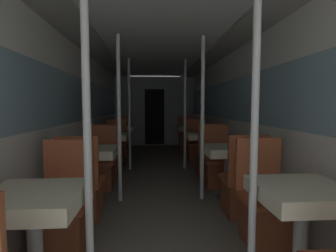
# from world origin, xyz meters

# --- Properties ---
(wall_left) EXTENTS (0.05, 10.28, 2.27)m
(wall_left) POSITION_xyz_m (-1.34, 3.74, 1.18)
(wall_left) COLOR silver
(wall_left) RESTS_ON ground_plane
(wall_right) EXTENTS (0.05, 10.28, 2.27)m
(wall_right) POSITION_xyz_m (1.34, 3.74, 1.18)
(wall_right) COLOR silver
(wall_right) RESTS_ON ground_plane
(ceiling_panel) EXTENTS (2.69, 10.28, 0.07)m
(ceiling_panel) POSITION_xyz_m (0.00, 3.74, 2.32)
(ceiling_panel) COLOR silver
(ceiling_panel) RESTS_ON wall_left
(bulkhead_far) EXTENTS (2.63, 0.09, 2.27)m
(bulkhead_far) POSITION_xyz_m (0.00, 7.76, 1.13)
(bulkhead_far) COLOR gray
(bulkhead_far) RESTS_ON ground_plane
(dining_table_left_0) EXTENTS (0.64, 0.64, 0.75)m
(dining_table_left_0) POSITION_xyz_m (-0.94, 0.81, 0.64)
(dining_table_left_0) COLOR #4C4C51
(dining_table_left_0) RESTS_ON ground_plane
(chair_left_far_0) EXTENTS (0.46, 0.46, 1.00)m
(chair_left_far_0) POSITION_xyz_m (-0.94, 1.41, 0.30)
(chair_left_far_0) COLOR brown
(chair_left_far_0) RESTS_ON ground_plane
(support_pole_left_0) EXTENTS (0.06, 0.06, 2.27)m
(support_pole_left_0) POSITION_xyz_m (-0.58, 0.81, 1.14)
(support_pole_left_0) COLOR silver
(support_pole_left_0) RESTS_ON ground_plane
(dining_table_left_1) EXTENTS (0.64, 0.64, 0.75)m
(dining_table_left_1) POSITION_xyz_m (-0.94, 2.63, 0.64)
(dining_table_left_1) COLOR #4C4C51
(dining_table_left_1) RESTS_ON ground_plane
(chair_left_near_1) EXTENTS (0.46, 0.46, 1.00)m
(chair_left_near_1) POSITION_xyz_m (-0.94, 2.04, 0.30)
(chair_left_near_1) COLOR brown
(chair_left_near_1) RESTS_ON ground_plane
(chair_left_far_1) EXTENTS (0.46, 0.46, 1.00)m
(chair_left_far_1) POSITION_xyz_m (-0.94, 3.23, 0.30)
(chair_left_far_1) COLOR brown
(chair_left_far_1) RESTS_ON ground_plane
(support_pole_left_1) EXTENTS (0.06, 0.06, 2.27)m
(support_pole_left_1) POSITION_xyz_m (-0.58, 2.63, 1.14)
(support_pole_left_1) COLOR silver
(support_pole_left_1) RESTS_ON ground_plane
(dining_table_left_2) EXTENTS (0.64, 0.64, 0.75)m
(dining_table_left_2) POSITION_xyz_m (-0.94, 4.46, 0.64)
(dining_table_left_2) COLOR #4C4C51
(dining_table_left_2) RESTS_ON ground_plane
(chair_left_near_2) EXTENTS (0.46, 0.46, 1.00)m
(chair_left_near_2) POSITION_xyz_m (-0.94, 3.86, 0.30)
(chair_left_near_2) COLOR brown
(chair_left_near_2) RESTS_ON ground_plane
(chair_left_far_2) EXTENTS (0.46, 0.46, 1.00)m
(chair_left_far_2) POSITION_xyz_m (-0.94, 5.05, 0.30)
(chair_left_far_2) COLOR brown
(chair_left_far_2) RESTS_ON ground_plane
(support_pole_left_2) EXTENTS (0.06, 0.06, 2.27)m
(support_pole_left_2) POSITION_xyz_m (-0.58, 4.46, 1.14)
(support_pole_left_2) COLOR silver
(support_pole_left_2) RESTS_ON ground_plane
(dining_table_left_3) EXTENTS (0.64, 0.64, 0.75)m
(dining_table_left_3) POSITION_xyz_m (-0.94, 6.28, 0.64)
(dining_table_left_3) COLOR #4C4C51
(dining_table_left_3) RESTS_ON ground_plane
(chair_left_near_3) EXTENTS (0.46, 0.46, 1.00)m
(chair_left_near_3) POSITION_xyz_m (-0.94, 5.68, 0.30)
(chair_left_near_3) COLOR brown
(chair_left_near_3) RESTS_ON ground_plane
(chair_left_far_3) EXTENTS (0.46, 0.46, 1.00)m
(chair_left_far_3) POSITION_xyz_m (-0.94, 6.87, 0.30)
(chair_left_far_3) COLOR brown
(chair_left_far_3) RESTS_ON ground_plane
(dining_table_right_0) EXTENTS (0.64, 0.64, 0.75)m
(dining_table_right_0) POSITION_xyz_m (0.94, 0.81, 0.64)
(dining_table_right_0) COLOR #4C4C51
(dining_table_right_0) RESTS_ON ground_plane
(chair_right_far_0) EXTENTS (0.46, 0.46, 1.00)m
(chair_right_far_0) POSITION_xyz_m (0.94, 1.41, 0.30)
(chair_right_far_0) COLOR brown
(chair_right_far_0) RESTS_ON ground_plane
(support_pole_right_0) EXTENTS (0.06, 0.06, 2.27)m
(support_pole_right_0) POSITION_xyz_m (0.58, 0.81, 1.14)
(support_pole_right_0) COLOR silver
(support_pole_right_0) RESTS_ON ground_plane
(dining_table_right_1) EXTENTS (0.64, 0.64, 0.75)m
(dining_table_right_1) POSITION_xyz_m (0.94, 2.63, 0.64)
(dining_table_right_1) COLOR #4C4C51
(dining_table_right_1) RESTS_ON ground_plane
(chair_right_near_1) EXTENTS (0.46, 0.46, 1.00)m
(chair_right_near_1) POSITION_xyz_m (0.94, 2.04, 0.30)
(chair_right_near_1) COLOR brown
(chair_right_near_1) RESTS_ON ground_plane
(chair_right_far_1) EXTENTS (0.46, 0.46, 1.00)m
(chair_right_far_1) POSITION_xyz_m (0.94, 3.23, 0.30)
(chair_right_far_1) COLOR brown
(chair_right_far_1) RESTS_ON ground_plane
(support_pole_right_1) EXTENTS (0.06, 0.06, 2.27)m
(support_pole_right_1) POSITION_xyz_m (0.58, 2.63, 1.14)
(support_pole_right_1) COLOR silver
(support_pole_right_1) RESTS_ON ground_plane
(dining_table_right_2) EXTENTS (0.64, 0.64, 0.75)m
(dining_table_right_2) POSITION_xyz_m (0.94, 4.46, 0.64)
(dining_table_right_2) COLOR #4C4C51
(dining_table_right_2) RESTS_ON ground_plane
(chair_right_near_2) EXTENTS (0.46, 0.46, 1.00)m
(chair_right_near_2) POSITION_xyz_m (0.94, 3.86, 0.30)
(chair_right_near_2) COLOR brown
(chair_right_near_2) RESTS_ON ground_plane
(chair_right_far_2) EXTENTS (0.46, 0.46, 1.00)m
(chair_right_far_2) POSITION_xyz_m (0.94, 5.05, 0.30)
(chair_right_far_2) COLOR brown
(chair_right_far_2) RESTS_ON ground_plane
(support_pole_right_2) EXTENTS (0.06, 0.06, 2.27)m
(support_pole_right_2) POSITION_xyz_m (0.58, 4.46, 1.14)
(support_pole_right_2) COLOR silver
(support_pole_right_2) RESTS_ON ground_plane
(dining_table_right_3) EXTENTS (0.64, 0.64, 0.75)m
(dining_table_right_3) POSITION_xyz_m (0.94, 6.28, 0.64)
(dining_table_right_3) COLOR #4C4C51
(dining_table_right_3) RESTS_ON ground_plane
(chair_right_near_3) EXTENTS (0.46, 0.46, 1.00)m
(chair_right_near_3) POSITION_xyz_m (0.94, 5.68, 0.30)
(chair_right_near_3) COLOR brown
(chair_right_near_3) RESTS_ON ground_plane
(chair_right_far_3) EXTENTS (0.46, 0.46, 1.00)m
(chair_right_far_3) POSITION_xyz_m (0.94, 6.87, 0.30)
(chair_right_far_3) COLOR brown
(chair_right_far_3) RESTS_ON ground_plane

